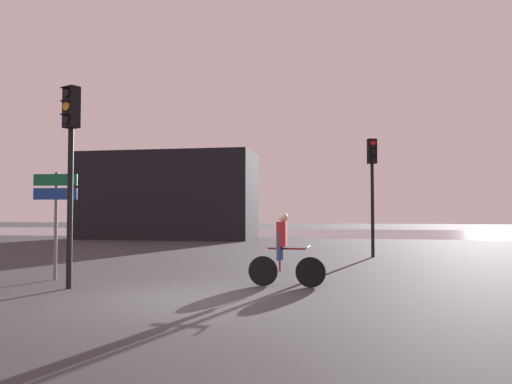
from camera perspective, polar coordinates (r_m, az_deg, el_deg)
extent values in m
plane|color=#333338|center=(9.63, -8.58, -12.04)|extent=(120.00, 120.00, 0.00)
cube|color=slate|center=(38.92, 5.97, -4.65)|extent=(80.00, 16.00, 0.01)
cube|color=black|center=(30.73, -10.00, -0.43)|extent=(10.42, 4.00, 5.21)
cylinder|color=black|center=(18.54, 13.17, -2.03)|extent=(0.12, 0.12, 3.39)
cube|color=black|center=(18.67, 13.11, 4.56)|extent=(0.37, 0.31, 0.90)
cylinder|color=red|center=(18.58, 13.23, 5.49)|extent=(0.19, 0.08, 0.19)
cube|color=black|center=(18.57, 13.24, 5.84)|extent=(0.21, 0.16, 0.02)
cylinder|color=black|center=(18.54, 13.23, 4.61)|extent=(0.19, 0.08, 0.19)
cube|color=black|center=(18.53, 13.25, 4.95)|extent=(0.21, 0.16, 0.02)
cylinder|color=black|center=(18.51, 13.24, 3.71)|extent=(0.19, 0.08, 0.19)
cube|color=black|center=(18.50, 13.26, 4.06)|extent=(0.21, 0.16, 0.02)
cylinder|color=black|center=(11.41, -20.49, -1.70)|extent=(0.12, 0.12, 3.45)
cube|color=black|center=(11.63, -20.34, 9.07)|extent=(0.39, 0.34, 0.90)
cylinder|color=black|center=(11.61, -20.86, 10.56)|extent=(0.19, 0.10, 0.19)
cube|color=black|center=(11.62, -20.94, 11.10)|extent=(0.22, 0.18, 0.02)
cylinder|color=orange|center=(11.55, -20.88, 9.15)|extent=(0.19, 0.10, 0.19)
cube|color=black|center=(11.56, -20.96, 9.70)|extent=(0.22, 0.18, 0.02)
cylinder|color=black|center=(11.50, -20.91, 7.73)|extent=(0.19, 0.10, 0.19)
cube|color=black|center=(11.50, -20.98, 8.29)|extent=(0.22, 0.18, 0.02)
cylinder|color=slate|center=(13.03, -21.91, -3.59)|extent=(0.08, 0.08, 2.60)
cube|color=#116038|center=(13.00, -21.94, 1.30)|extent=(1.10, 0.13, 0.28)
cube|color=navy|center=(12.99, -21.97, -0.20)|extent=(1.10, 0.13, 0.28)
cylinder|color=black|center=(10.97, 6.26, -9.11)|extent=(0.66, 0.07, 0.66)
cylinder|color=black|center=(11.14, 0.82, -9.01)|extent=(0.66, 0.07, 0.66)
cylinder|color=maroon|center=(10.99, 3.51, -6.48)|extent=(0.84, 0.07, 0.04)
cylinder|color=maroon|center=(11.04, 2.74, -7.64)|extent=(0.04, 0.04, 0.55)
cylinder|color=maroon|center=(10.92, 5.98, -6.24)|extent=(0.05, 0.46, 0.03)
cylinder|color=navy|center=(10.92, 2.64, -6.25)|extent=(0.11, 0.11, 0.60)
cylinder|color=navy|center=(11.11, 2.83, -6.18)|extent=(0.11, 0.11, 0.60)
cube|color=maroon|center=(10.99, 2.99, -4.81)|extent=(0.21, 0.31, 0.54)
sphere|color=beige|center=(10.97, 3.14, -2.88)|extent=(0.20, 0.20, 0.20)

